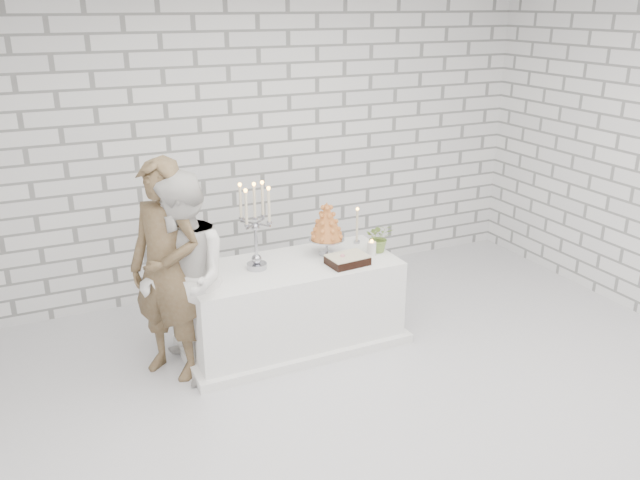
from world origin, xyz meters
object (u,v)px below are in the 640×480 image
(cake_table, at_px, (292,304))
(candelabra, at_px, (255,226))
(groom, at_px, (166,271))
(bride, at_px, (184,280))
(croquembouche, at_px, (327,229))

(cake_table, height_order, candelabra, candelabra)
(cake_table, bearing_deg, candelabra, 172.70)
(groom, bearing_deg, bride, 6.11)
(cake_table, height_order, croquembouche, croquembouche)
(cake_table, bearing_deg, bride, -172.44)
(cake_table, distance_m, candelabra, 0.80)
(groom, height_order, bride, groom)
(cake_table, distance_m, croquembouche, 0.72)
(groom, distance_m, croquembouche, 1.43)
(groom, xyz_separation_m, croquembouche, (1.42, 0.10, 0.10))
(candelabra, xyz_separation_m, croquembouche, (0.67, 0.04, -0.13))
(bride, xyz_separation_m, croquembouche, (1.32, 0.21, 0.16))
(croquembouche, bearing_deg, candelabra, -176.40)
(groom, relative_size, bride, 1.06)
(cake_table, height_order, groom, groom)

